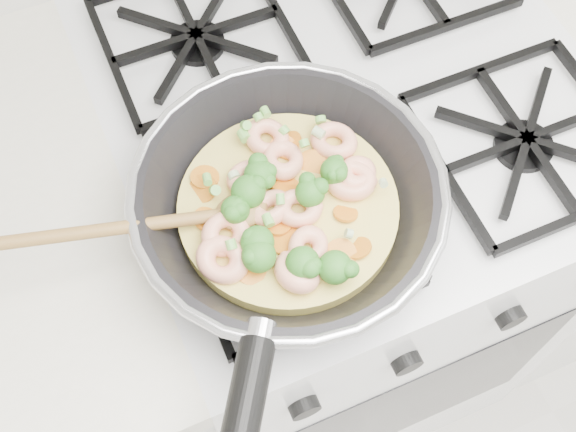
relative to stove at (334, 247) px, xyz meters
name	(u,v)px	position (x,y,z in m)	size (l,w,h in m)	color
stove	(334,247)	(0.00, 0.00, 0.00)	(0.60, 0.60, 0.92)	white
skillet	(285,208)	(-0.15, -0.14, 0.50)	(0.51, 0.47, 0.10)	black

